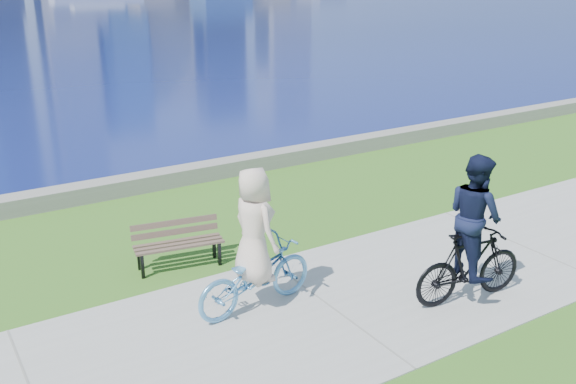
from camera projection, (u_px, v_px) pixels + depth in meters
name	position (u px, v px, depth m)	size (l,w,h in m)	color
ground	(330.00, 308.00, 9.08)	(320.00, 320.00, 0.00)	#306119
concrete_path	(330.00, 307.00, 9.08)	(80.00, 3.50, 0.02)	#9B9C97
seawall	(165.00, 178.00, 13.97)	(90.00, 0.50, 0.35)	slate
park_bench	(178.00, 240.00, 10.20)	(1.47, 0.72, 0.73)	black
cyclist_woman	(255.00, 258.00, 8.80)	(0.86, 1.93, 2.06)	#569AD1
cyclist_man	(472.00, 241.00, 8.96)	(0.77, 1.83, 2.18)	black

